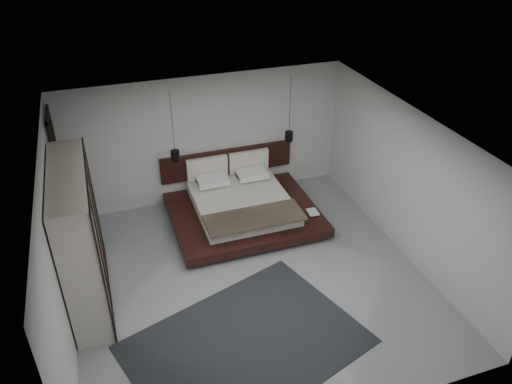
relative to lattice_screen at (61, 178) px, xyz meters
name	(u,v)px	position (x,y,z in m)	size (l,w,h in m)	color
floor	(251,279)	(2.95, -2.45, -1.30)	(6.00, 6.00, 0.00)	gray
ceiling	(250,136)	(2.95, -2.45, 1.50)	(6.00, 6.00, 0.00)	white
wall_back	(206,139)	(2.95, 0.55, 0.10)	(6.00, 6.00, 0.00)	#BDBDBA
wall_front	(332,351)	(2.95, -5.45, 0.10)	(6.00, 6.00, 0.00)	#BDBDBA
wall_left	(58,250)	(-0.05, -2.45, 0.10)	(6.00, 6.00, 0.00)	#BDBDBA
wall_right	(407,184)	(5.95, -2.45, 0.10)	(6.00, 6.00, 0.00)	#BDBDBA
lattice_screen	(61,178)	(0.00, 0.00, 0.00)	(0.05, 0.90, 2.60)	black
bed	(242,206)	(3.39, -0.55, -1.00)	(2.96, 2.46, 1.11)	black
book_lower	(308,213)	(4.60, -1.23, -1.01)	(0.19, 0.26, 0.02)	#99724C
book_upper	(308,213)	(4.58, -1.26, -0.99)	(0.21, 0.28, 0.02)	#99724C
pendant_left	(175,155)	(2.17, -0.07, 0.14)	(0.18, 0.18, 1.47)	black
pendant_right	(289,136)	(4.60, -0.07, 0.20)	(0.17, 0.17, 1.41)	black
wardrobe	(80,239)	(0.25, -1.96, -0.11)	(0.58, 2.44, 2.39)	beige
rug	(246,344)	(2.41, -3.85, -1.29)	(3.41, 2.43, 0.01)	black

